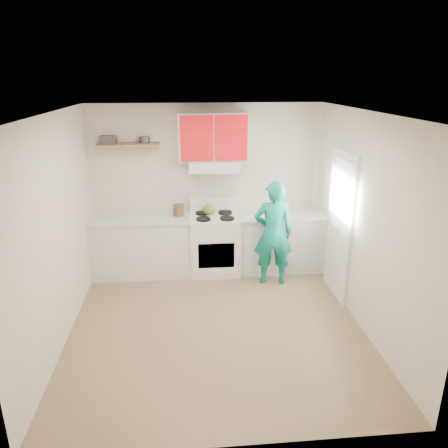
{
  "coord_description": "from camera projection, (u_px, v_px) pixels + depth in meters",
  "views": [
    {
      "loc": [
        -0.34,
        -4.69,
        2.97
      ],
      "look_at": [
        0.15,
        0.55,
        1.15
      ],
      "focal_mm": 34.32,
      "sensor_mm": 36.0,
      "label": 1
    }
  ],
  "objects": [
    {
      "name": "upper_cabinets",
      "position": [
        213.0,
        137.0,
        6.37
      ],
      "size": [
        1.02,
        0.33,
        0.7
      ],
      "primitive_type": "cube",
      "color": "red",
      "rests_on": "back_wall"
    },
    {
      "name": "cutting_board",
      "position": [
        261.0,
        215.0,
        6.72
      ],
      "size": [
        0.39,
        0.33,
        0.02
      ],
      "primitive_type": "cube",
      "rotation": [
        0.0,
        0.0,
        -0.28
      ],
      "color": "olive",
      "rests_on": "counter_right"
    },
    {
      "name": "counter_right",
      "position": [
        279.0,
        242.0,
        6.88
      ],
      "size": [
        1.32,
        0.6,
        0.9
      ],
      "primitive_type": "cube",
      "color": "silver",
      "rests_on": "floor"
    },
    {
      "name": "person",
      "position": [
        273.0,
        233.0,
        6.28
      ],
      "size": [
        0.61,
        0.43,
        1.58
      ],
      "primitive_type": "imported",
      "rotation": [
        0.0,
        0.0,
        3.04
      ],
      "color": "#0D7D69",
      "rests_on": "floor"
    },
    {
      "name": "shelf",
      "position": [
        129.0,
        144.0,
        6.3
      ],
      "size": [
        0.9,
        0.3,
        0.04
      ],
      "primitive_type": "cube",
      "color": "brown",
      "rests_on": "back_wall"
    },
    {
      "name": "ceiling",
      "position": [
        215.0,
        113.0,
        4.57
      ],
      "size": [
        3.6,
        3.8,
        0.04
      ],
      "primitive_type": "cube",
      "color": "white",
      "rests_on": "floor"
    },
    {
      "name": "crock",
      "position": [
        179.0,
        211.0,
        6.63
      ],
      "size": [
        0.2,
        0.2,
        0.2
      ],
      "primitive_type": "cylinder",
      "rotation": [
        0.0,
        0.0,
        -0.24
      ],
      "color": "#493420",
      "rests_on": "counter_left"
    },
    {
      "name": "back_wall",
      "position": [
        207.0,
        188.0,
        6.78
      ],
      "size": [
        3.6,
        0.04,
        2.6
      ],
      "primitive_type": "cube",
      "color": "beige",
      "rests_on": "floor"
    },
    {
      "name": "door",
      "position": [
        340.0,
        225.0,
        5.9
      ],
      "size": [
        0.05,
        0.85,
        2.05
      ],
      "primitive_type": "cube",
      "color": "white",
      "rests_on": "floor"
    },
    {
      "name": "left_wall",
      "position": [
        57.0,
        233.0,
        4.83
      ],
      "size": [
        0.04,
        3.8,
        2.6
      ],
      "primitive_type": "cube",
      "color": "beige",
      "rests_on": "floor"
    },
    {
      "name": "front_wall",
      "position": [
        235.0,
        312.0,
        3.2
      ],
      "size": [
        3.6,
        0.04,
        2.6
      ],
      "primitive_type": "cube",
      "color": "beige",
      "rests_on": "floor"
    },
    {
      "name": "books",
      "position": [
        108.0,
        140.0,
        6.24
      ],
      "size": [
        0.24,
        0.19,
        0.12
      ],
      "primitive_type": "cube",
      "rotation": [
        0.0,
        0.0,
        -0.14
      ],
      "color": "#443C44",
      "rests_on": "shelf"
    },
    {
      "name": "right_wall",
      "position": [
        364.0,
        223.0,
        5.15
      ],
      "size": [
        0.04,
        3.8,
        2.6
      ],
      "primitive_type": "cube",
      "color": "beige",
      "rests_on": "floor"
    },
    {
      "name": "range_hood",
      "position": [
        214.0,
        166.0,
        6.45
      ],
      "size": [
        0.76,
        0.44,
        0.15
      ],
      "primitive_type": "cube",
      "color": "silver",
      "rests_on": "back_wall"
    },
    {
      "name": "silicone_mat",
      "position": [
        306.0,
        215.0,
        6.72
      ],
      "size": [
        0.33,
        0.3,
        0.01
      ],
      "primitive_type": "cube",
      "rotation": [
        0.0,
        0.0,
        0.31
      ],
      "color": "red",
      "rests_on": "counter_right"
    },
    {
      "name": "kettle",
      "position": [
        208.0,
        210.0,
        6.68
      ],
      "size": [
        0.25,
        0.25,
        0.16
      ],
      "primitive_type": "ellipsoid",
      "rotation": [
        0.0,
        0.0,
        -0.41
      ],
      "color": "#4F6D1E",
      "rests_on": "stove"
    },
    {
      "name": "stove",
      "position": [
        215.0,
        244.0,
        6.76
      ],
      "size": [
        0.76,
        0.65,
        0.92
      ],
      "primitive_type": "cube",
      "color": "white",
      "rests_on": "floor"
    },
    {
      "name": "door_glass",
      "position": [
        341.0,
        196.0,
        5.76
      ],
      "size": [
        0.01,
        0.55,
        0.95
      ],
      "primitive_type": "cube",
      "color": "white",
      "rests_on": "door"
    },
    {
      "name": "counter_left",
      "position": [
        142.0,
        247.0,
        6.68
      ],
      "size": [
        1.52,
        0.6,
        0.9
      ],
      "primitive_type": "cube",
      "color": "silver",
      "rests_on": "floor"
    },
    {
      "name": "floor",
      "position": [
        216.0,
        324.0,
        5.42
      ],
      "size": [
        3.8,
        3.8,
        0.0
      ],
      "primitive_type": "plane",
      "color": "brown",
      "rests_on": "ground"
    },
    {
      "name": "tin",
      "position": [
        144.0,
        140.0,
        6.32
      ],
      "size": [
        0.2,
        0.2,
        0.1
      ],
      "primitive_type": "cylinder",
      "rotation": [
        0.0,
        0.0,
        -0.35
      ],
      "color": "#333D4C",
      "rests_on": "shelf"
    }
  ]
}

